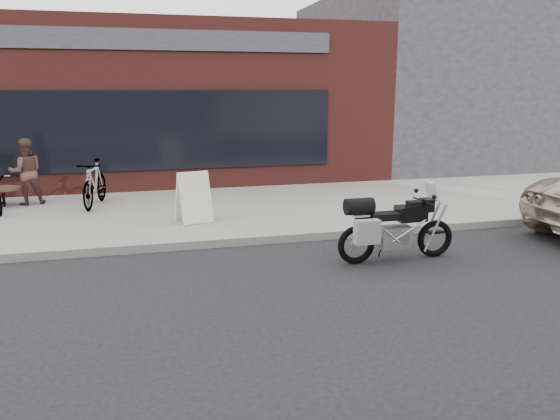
{
  "coord_description": "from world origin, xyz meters",
  "views": [
    {
      "loc": [
        -1.97,
        -5.22,
        2.78
      ],
      "look_at": [
        0.15,
        3.03,
        0.85
      ],
      "focal_mm": 35.0,
      "sensor_mm": 36.0,
      "label": 1
    }
  ],
  "objects_px": {
    "motorcycle": "(390,228)",
    "cafe_patron_left": "(26,172)",
    "sandwich_sign": "(193,197)",
    "cafe_table": "(3,189)",
    "bicycle_rear": "(95,183)"
  },
  "relations": [
    {
      "from": "motorcycle",
      "to": "cafe_patron_left",
      "type": "height_order",
      "value": "cafe_patron_left"
    },
    {
      "from": "sandwich_sign",
      "to": "cafe_table",
      "type": "xyz_separation_m",
      "value": [
        -4.0,
        2.46,
        -0.11
      ]
    },
    {
      "from": "bicycle_rear",
      "to": "cafe_table",
      "type": "xyz_separation_m",
      "value": [
        -2.0,
        0.51,
        -0.13
      ]
    },
    {
      "from": "motorcycle",
      "to": "cafe_patron_left",
      "type": "relative_size",
      "value": 1.36
    },
    {
      "from": "cafe_table",
      "to": "sandwich_sign",
      "type": "bearing_deg",
      "value": -31.55
    },
    {
      "from": "bicycle_rear",
      "to": "cafe_table",
      "type": "bearing_deg",
      "value": 177.31
    },
    {
      "from": "motorcycle",
      "to": "bicycle_rear",
      "type": "distance_m",
      "value": 6.87
    },
    {
      "from": "cafe_table",
      "to": "cafe_patron_left",
      "type": "distance_m",
      "value": 0.62
    },
    {
      "from": "cafe_table",
      "to": "bicycle_rear",
      "type": "bearing_deg",
      "value": -14.23
    },
    {
      "from": "motorcycle",
      "to": "cafe_patron_left",
      "type": "distance_m",
      "value": 8.38
    },
    {
      "from": "bicycle_rear",
      "to": "cafe_patron_left",
      "type": "relative_size",
      "value": 1.15
    },
    {
      "from": "sandwich_sign",
      "to": "cafe_patron_left",
      "type": "bearing_deg",
      "value": 129.51
    },
    {
      "from": "cafe_table",
      "to": "cafe_patron_left",
      "type": "bearing_deg",
      "value": 11.0
    },
    {
      "from": "bicycle_rear",
      "to": "sandwich_sign",
      "type": "distance_m",
      "value": 2.79
    },
    {
      "from": "sandwich_sign",
      "to": "cafe_patron_left",
      "type": "xyz_separation_m",
      "value": [
        -3.5,
        2.55,
        0.25
      ]
    }
  ]
}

